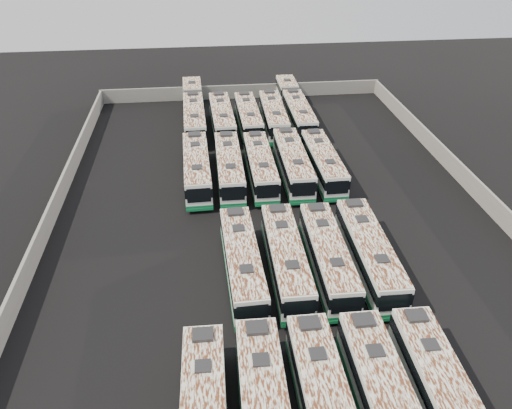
% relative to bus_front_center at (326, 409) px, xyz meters
% --- Properties ---
extents(ground, '(140.00, 140.00, 0.00)m').
position_rel_bus_front_center_xyz_m(ground, '(0.42, 23.61, -1.89)').
color(ground, black).
rests_on(ground, ground).
extents(perimeter_wall, '(45.20, 73.20, 2.20)m').
position_rel_bus_front_center_xyz_m(perimeter_wall, '(0.42, 23.61, -0.79)').
color(perimeter_wall, slate).
rests_on(perimeter_wall, ground).
extents(bus_front_center, '(2.82, 13.13, 3.70)m').
position_rel_bus_front_center_xyz_m(bus_front_center, '(0.00, 0.00, 0.00)').
color(bus_front_center, silver).
rests_on(bus_front_center, ground).
extents(bus_front_right, '(2.89, 13.29, 3.74)m').
position_rel_bus_front_center_xyz_m(bus_front_right, '(3.68, -0.23, 0.02)').
color(bus_front_right, silver).
rests_on(bus_front_right, ground).
extents(bus_front_far_right, '(3.01, 12.92, 3.63)m').
position_rel_bus_front_center_xyz_m(bus_front_far_right, '(7.39, 0.03, -0.04)').
color(bus_front_far_right, silver).
rests_on(bus_front_far_right, ground).
extents(bus_midfront_left, '(3.06, 12.99, 3.64)m').
position_rel_bus_front_center_xyz_m(bus_midfront_left, '(-3.71, 14.66, -0.03)').
color(bus_midfront_left, silver).
rests_on(bus_midfront_left, ground).
extents(bus_midfront_center, '(2.86, 12.99, 3.66)m').
position_rel_bus_front_center_xyz_m(bus_midfront_center, '(0.02, 14.75, -0.02)').
color(bus_midfront_center, silver).
rests_on(bus_midfront_center, ground).
extents(bus_midfront_right, '(2.94, 12.88, 3.62)m').
position_rel_bus_front_center_xyz_m(bus_midfront_right, '(3.64, 14.67, -0.04)').
color(bus_midfront_right, silver).
rests_on(bus_midfront_right, ground).
extents(bus_midfront_far_right, '(3.02, 13.25, 3.72)m').
position_rel_bus_front_center_xyz_m(bus_midfront_far_right, '(7.27, 14.66, 0.01)').
color(bus_midfront_far_right, silver).
rests_on(bus_midfront_far_right, ground).
extents(bus_midback_far_left, '(3.11, 13.45, 3.78)m').
position_rel_bus_front_center_xyz_m(bus_midback_far_left, '(-7.29, 32.14, 0.04)').
color(bus_midback_far_left, silver).
rests_on(bus_midback_far_left, ground).
extents(bus_midback_left, '(2.86, 13.15, 3.70)m').
position_rel_bus_front_center_xyz_m(bus_midback_left, '(-3.61, 32.05, 0.00)').
color(bus_midback_left, silver).
rests_on(bus_midback_left, ground).
extents(bus_midback_center, '(2.73, 12.85, 3.62)m').
position_rel_bus_front_center_xyz_m(bus_midback_center, '(-0.06, 32.00, -0.04)').
color(bus_midback_center, silver).
rests_on(bus_midback_center, ground).
extents(bus_midback_right, '(2.94, 13.40, 3.77)m').
position_rel_bus_front_center_xyz_m(bus_midback_right, '(3.73, 32.14, 0.04)').
color(bus_midback_right, silver).
rests_on(bus_midback_right, ground).
extents(bus_midback_far_right, '(2.79, 12.80, 3.60)m').
position_rel_bus_front_center_xyz_m(bus_midback_far_right, '(7.27, 31.98, -0.05)').
color(bus_midback_far_right, silver).
rests_on(bus_midback_far_right, ground).
extents(bus_back_far_left, '(3.22, 20.88, 3.78)m').
position_rel_bus_front_center_xyz_m(bus_back_far_left, '(-7.47, 50.48, 0.04)').
color(bus_back_far_left, silver).
rests_on(bus_back_far_left, ground).
extents(bus_back_left, '(3.13, 13.28, 3.73)m').
position_rel_bus_front_center_xyz_m(bus_back_left, '(-3.60, 46.64, 0.01)').
color(bus_back_left, silver).
rests_on(bus_back_left, ground).
extents(bus_back_center, '(2.87, 12.89, 3.62)m').
position_rel_bus_front_center_xyz_m(bus_back_center, '(0.07, 46.79, -0.04)').
color(bus_back_center, silver).
rests_on(bus_back_center, ground).
extents(bus_back_right, '(3.11, 13.32, 3.74)m').
position_rel_bus_front_center_xyz_m(bus_back_right, '(3.60, 46.64, 0.02)').
color(bus_back_right, silver).
rests_on(bus_back_right, ground).
extents(bus_back_far_right, '(2.94, 20.41, 3.70)m').
position_rel_bus_front_center_xyz_m(bus_back_far_right, '(7.26, 50.29, -0.00)').
color(bus_back_far_right, silver).
rests_on(bus_back_far_right, ground).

